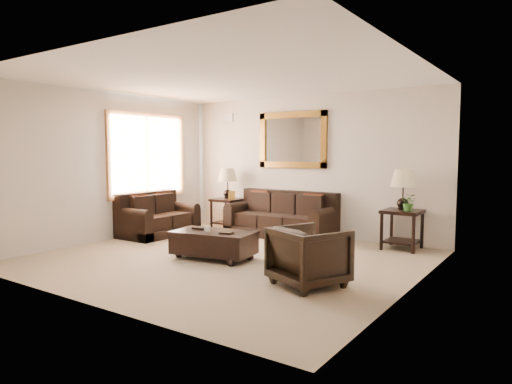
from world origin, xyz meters
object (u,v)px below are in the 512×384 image
Objects in this scene: sofa at (282,220)px; armchair at (309,253)px; end_table_right at (403,197)px; loveseat at (157,219)px; end_table_left at (228,189)px; coffee_table at (214,242)px.

sofa reaches higher than armchair.
armchair is (-0.30, -2.73, -0.47)m from end_table_right.
sofa reaches higher than loveseat.
end_table_right is 2.79m from armchair.
end_table_left is at bearing -25.57° from loveseat.
end_table_left is at bearing 114.11° from coffee_table.
end_table_right is at bearing 37.39° from coffee_table.
loveseat is at bearing -115.57° from end_table_left.
loveseat reaches higher than coffee_table.
end_table_right is at bearing -0.17° from end_table_left.
end_table_left is (-1.38, 0.08, 0.52)m from sofa.
sofa is 1.48m from end_table_left.
loveseat is 2.37m from coffee_table.
end_table_left is 3.67m from end_table_right.
end_table_left is 1.61× the size of armchair.
coffee_table is at bearing -112.47° from loveseat.
armchair is (4.04, -1.35, 0.09)m from loveseat.
coffee_table is (2.19, -0.90, -0.04)m from loveseat.
end_table_left reaches higher than sofa.
end_table_right is (4.34, 1.38, 0.56)m from loveseat.
sofa reaches higher than coffee_table.
sofa is at bearing -57.42° from loveseat.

